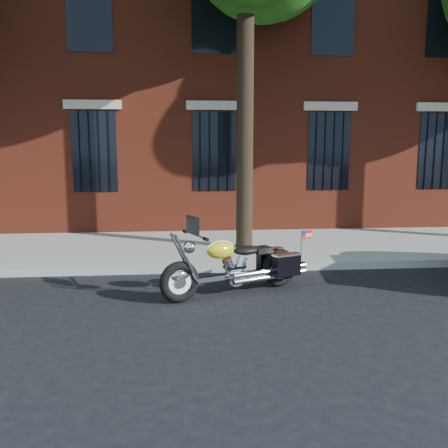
{
  "coord_description": "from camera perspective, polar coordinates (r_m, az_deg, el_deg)",
  "views": [
    {
      "loc": [
        -0.92,
        -7.77,
        2.38
      ],
      "look_at": [
        -0.14,
        0.8,
        1.0
      ],
      "focal_mm": 40.0,
      "sensor_mm": 36.0,
      "label": 1
    }
  ],
  "objects": [
    {
      "name": "ground",
      "position": [
        8.18,
        1.48,
        -7.84
      ],
      "size": [
        120.0,
        120.0,
        0.0
      ],
      "primitive_type": "plane",
      "color": "black",
      "rests_on": "ground"
    },
    {
      "name": "sidewalk",
      "position": [
        11.3,
        -0.44,
        -2.68
      ],
      "size": [
        40.0,
        3.6,
        0.15
      ],
      "primitive_type": "cube",
      "color": "gray",
      "rests_on": "ground"
    },
    {
      "name": "building",
      "position": [
        18.21,
        -2.38,
        20.53
      ],
      "size": [
        26.0,
        10.08,
        12.0
      ],
      "color": "maroon",
      "rests_on": "ground"
    },
    {
      "name": "curb",
      "position": [
        9.48,
        0.51,
        -4.99
      ],
      "size": [
        40.0,
        0.16,
        0.15
      ],
      "primitive_type": "cube",
      "color": "gray",
      "rests_on": "ground"
    },
    {
      "name": "motorcycle",
      "position": [
        8.03,
        1.77,
        -4.89
      ],
      "size": [
        2.52,
        1.35,
        1.3
      ],
      "rotation": [
        0.0,
        0.0,
        0.41
      ],
      "color": "black",
      "rests_on": "ground"
    }
  ]
}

